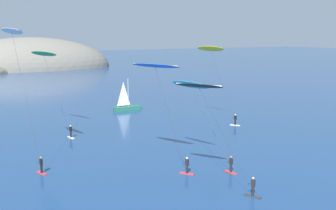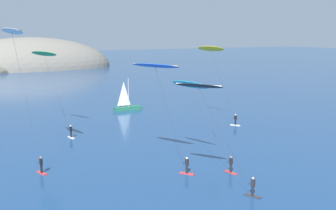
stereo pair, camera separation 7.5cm
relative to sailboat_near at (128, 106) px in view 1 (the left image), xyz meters
The scene contains 7 objects.
sailboat_near is the anchor object (origin of this frame).
kitesurfer_blue 34.26m from the sailboat_near, 110.12° to the right, with size 3.87×7.32×10.73m.
kitesurfer_yellow 19.61m from the sailboat_near, 66.35° to the right, with size 3.49×7.56×11.75m.
kitesurfer_cyan 32.90m from the sailboat_near, 102.96° to the right, with size 2.73×8.88×8.75m.
kitesurfer_black 40.23m from the sailboat_near, 105.65° to the right, with size 4.73×7.46×9.41m.
kitesurfer_green 21.71m from the sailboat_near, 149.49° to the right, with size 3.55×8.59×11.28m.
kitesurfer_white 33.86m from the sailboat_near, 136.71° to the right, with size 2.40×9.17×14.22m.
Camera 1 is at (-26.03, -12.95, 13.63)m, focal length 45.00 mm.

